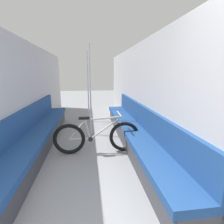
# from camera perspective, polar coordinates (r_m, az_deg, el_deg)

# --- Properties ---
(wall_left) EXTENTS (0.10, 8.98, 2.20)m
(wall_left) POSITION_cam_1_polar(r_m,az_deg,el_deg) (3.86, -27.69, 4.83)
(wall_left) COLOR #B2B2B7
(wall_left) RESTS_ON ground
(wall_right) EXTENTS (0.10, 8.98, 2.20)m
(wall_right) POSITION_cam_1_polar(r_m,az_deg,el_deg) (3.81, 10.93, 5.97)
(wall_right) COLOR #B2B2B7
(wall_right) RESTS_ON ground
(bench_seat_row_left) EXTENTS (0.50, 4.59, 0.86)m
(bench_seat_row_left) POSITION_cam_1_polar(r_m,az_deg,el_deg) (3.80, -23.46, -7.67)
(bench_seat_row_left) COLOR #3D3D42
(bench_seat_row_left) RESTS_ON ground
(bench_seat_row_right) EXTENTS (0.50, 4.59, 0.86)m
(bench_seat_row_right) POSITION_cam_1_polar(r_m,az_deg,el_deg) (3.76, 7.32, -6.87)
(bench_seat_row_right) COLOR #3D3D42
(bench_seat_row_right) RESTS_ON ground
(bicycle) EXTENTS (1.67, 0.46, 0.78)m
(bicycle) POSITION_cam_1_polar(r_m,az_deg,el_deg) (3.42, -4.85, -8.11)
(bicycle) COLOR black
(bicycle) RESTS_ON ground
(grab_pole_near) EXTENTS (0.08, 0.08, 2.18)m
(grab_pole_near) POSITION_cam_1_polar(r_m,az_deg,el_deg) (5.56, -7.81, 7.69)
(grab_pole_near) COLOR gray
(grab_pole_near) RESTS_ON ground
(grab_pole_far) EXTENTS (0.08, 0.08, 2.18)m
(grab_pole_far) POSITION_cam_1_polar(r_m,az_deg,el_deg) (4.27, -7.06, 6.27)
(grab_pole_far) COLOR gray
(grab_pole_far) RESTS_ON ground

